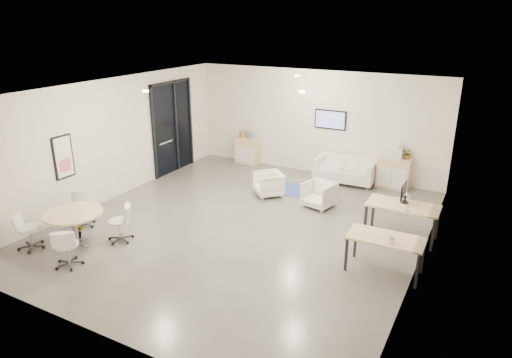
{
  "coord_description": "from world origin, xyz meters",
  "views": [
    {
      "loc": [
        4.97,
        -8.53,
        4.7
      ],
      "look_at": [
        0.14,
        0.4,
        1.06
      ],
      "focal_mm": 32.0,
      "sensor_mm": 36.0,
      "label": 1
    }
  ],
  "objects_px": {
    "sideboard_right": "(393,173)",
    "loveseat": "(345,171)",
    "armchair_left": "(269,183)",
    "desk_rear": "(403,208)",
    "sideboard_left": "(247,151)",
    "round_table": "(73,216)",
    "armchair_right": "(319,193)",
    "desk_front": "(386,241)"
  },
  "relations": [
    {
      "from": "desk_rear",
      "to": "desk_front",
      "type": "bearing_deg",
      "value": -89.72
    },
    {
      "from": "armchair_right",
      "to": "round_table",
      "type": "relative_size",
      "value": 0.6
    },
    {
      "from": "armchair_left",
      "to": "desk_rear",
      "type": "relative_size",
      "value": 0.48
    },
    {
      "from": "loveseat",
      "to": "armchair_left",
      "type": "height_order",
      "value": "loveseat"
    },
    {
      "from": "loveseat",
      "to": "round_table",
      "type": "xyz_separation_m",
      "value": [
        -3.9,
        -6.61,
        0.31
      ]
    },
    {
      "from": "round_table",
      "to": "sideboard_left",
      "type": "bearing_deg",
      "value": 86.44
    },
    {
      "from": "sideboard_right",
      "to": "round_table",
      "type": "relative_size",
      "value": 0.74
    },
    {
      "from": "sideboard_right",
      "to": "round_table",
      "type": "distance_m",
      "value": 8.6
    },
    {
      "from": "desk_front",
      "to": "round_table",
      "type": "height_order",
      "value": "round_table"
    },
    {
      "from": "sideboard_left",
      "to": "armchair_left",
      "type": "distance_m",
      "value": 3.0
    },
    {
      "from": "armchair_left",
      "to": "desk_rear",
      "type": "height_order",
      "value": "desk_rear"
    },
    {
      "from": "desk_rear",
      "to": "desk_front",
      "type": "distance_m",
      "value": 1.62
    },
    {
      "from": "desk_front",
      "to": "round_table",
      "type": "distance_m",
      "value": 6.48
    },
    {
      "from": "round_table",
      "to": "loveseat",
      "type": "bearing_deg",
      "value": 59.44
    },
    {
      "from": "sideboard_left",
      "to": "desk_rear",
      "type": "height_order",
      "value": "sideboard_left"
    },
    {
      "from": "desk_rear",
      "to": "sideboard_left",
      "type": "bearing_deg",
      "value": 150.57
    },
    {
      "from": "sideboard_right",
      "to": "armchair_right",
      "type": "height_order",
      "value": "sideboard_right"
    },
    {
      "from": "desk_front",
      "to": "armchair_right",
      "type": "bearing_deg",
      "value": 131.84
    },
    {
      "from": "sideboard_right",
      "to": "desk_front",
      "type": "distance_m",
      "value": 4.86
    },
    {
      "from": "sideboard_right",
      "to": "round_table",
      "type": "xyz_separation_m",
      "value": [
        -5.26,
        -6.81,
        0.21
      ]
    },
    {
      "from": "sideboard_left",
      "to": "round_table",
      "type": "height_order",
      "value": "sideboard_left"
    },
    {
      "from": "round_table",
      "to": "armchair_left",
      "type": "bearing_deg",
      "value": 62.42
    },
    {
      "from": "armchair_right",
      "to": "loveseat",
      "type": "bearing_deg",
      "value": 103.02
    },
    {
      "from": "sideboard_right",
      "to": "armchair_right",
      "type": "bearing_deg",
      "value": -120.16
    },
    {
      "from": "armchair_right",
      "to": "sideboard_left",
      "type": "bearing_deg",
      "value": 159.04
    },
    {
      "from": "armchair_left",
      "to": "sideboard_left",
      "type": "bearing_deg",
      "value": 175.78
    },
    {
      "from": "sideboard_left",
      "to": "armchair_left",
      "type": "bearing_deg",
      "value": -49.33
    },
    {
      "from": "loveseat",
      "to": "armchair_right",
      "type": "height_order",
      "value": "loveseat"
    },
    {
      "from": "armchair_right",
      "to": "desk_rear",
      "type": "height_order",
      "value": "desk_rear"
    },
    {
      "from": "armchair_left",
      "to": "round_table",
      "type": "relative_size",
      "value": 0.6
    },
    {
      "from": "sideboard_right",
      "to": "desk_rear",
      "type": "height_order",
      "value": "sideboard_right"
    },
    {
      "from": "desk_rear",
      "to": "round_table",
      "type": "distance_m",
      "value": 7.14
    },
    {
      "from": "sideboard_left",
      "to": "round_table",
      "type": "relative_size",
      "value": 0.72
    },
    {
      "from": "loveseat",
      "to": "desk_front",
      "type": "relative_size",
      "value": 1.23
    },
    {
      "from": "sideboard_left",
      "to": "armchair_left",
      "type": "xyz_separation_m",
      "value": [
        1.95,
        -2.27,
        -0.07
      ]
    },
    {
      "from": "desk_rear",
      "to": "round_table",
      "type": "relative_size",
      "value": 1.25
    },
    {
      "from": "armchair_right",
      "to": "armchair_left",
      "type": "bearing_deg",
      "value": -170.17
    },
    {
      "from": "loveseat",
      "to": "sideboard_left",
      "type": "bearing_deg",
      "value": 175.1
    },
    {
      "from": "sideboard_right",
      "to": "loveseat",
      "type": "xyz_separation_m",
      "value": [
        -1.35,
        -0.19,
        -0.1
      ]
    },
    {
      "from": "armchair_left",
      "to": "desk_rear",
      "type": "distance_m",
      "value": 3.88
    },
    {
      "from": "armchair_left",
      "to": "round_table",
      "type": "xyz_separation_m",
      "value": [
        -2.38,
        -4.55,
        0.3
      ]
    },
    {
      "from": "loveseat",
      "to": "desk_rear",
      "type": "bearing_deg",
      "value": -54.33
    }
  ]
}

